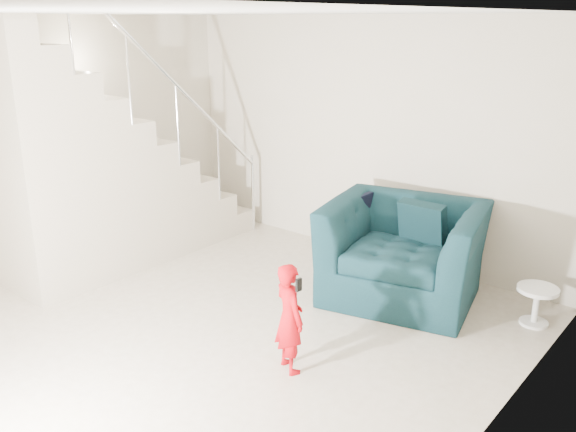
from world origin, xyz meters
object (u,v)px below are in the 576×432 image
at_px(armchair, 403,252).
at_px(toddler, 289,318).
at_px(staircase, 98,183).
at_px(side_table, 537,300).

relative_size(armchair, toddler, 1.63).
height_order(toddler, staircase, staircase).
height_order(toddler, side_table, toddler).
relative_size(armchair, side_table, 4.03).
xyz_separation_m(side_table, staircase, (-4.25, -1.62, 0.70)).
distance_m(side_table, staircase, 4.60).
relative_size(toddler, side_table, 2.47).
bearing_deg(toddler, staircase, 17.02).
xyz_separation_m(armchair, staircase, (-3.01, -1.38, 0.47)).
bearing_deg(side_table, toddler, -122.35).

